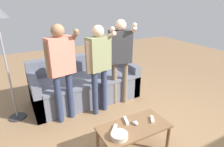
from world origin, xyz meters
TOP-DOWN VIEW (x-y plane):
  - ground_plane at (0.00, 0.00)m, footprint 12.00×12.00m
  - couch at (-0.14, 1.52)m, footprint 2.03×0.94m
  - coffee_table at (-0.13, -0.19)m, footprint 0.90×0.46m
  - snack_bowl at (-0.40, -0.29)m, footprint 0.20×0.20m
  - game_remote_nunchuk at (-0.09, -0.17)m, footprint 0.06×0.09m
  - player_left at (-0.69, 0.98)m, footprint 0.50×0.32m
  - player_center at (-0.09, 0.92)m, footprint 0.48×0.29m
  - player_right at (0.39, 1.03)m, footprint 0.47×0.41m
  - game_remote_wand_near at (-0.17, -0.06)m, footprint 0.08×0.17m
  - game_remote_wand_far at (0.15, -0.21)m, footprint 0.11×0.14m
  - game_remote_wand_spare at (-0.38, -0.14)m, footprint 0.13×0.14m

SIDE VIEW (x-z plane):
  - ground_plane at x=0.00m, z-range 0.00..0.00m
  - couch at x=-0.14m, z-range -0.12..0.72m
  - coffee_table at x=-0.13m, z-range 0.15..0.57m
  - game_remote_wand_near at x=-0.17m, z-range 0.42..0.45m
  - game_remote_wand_spare at x=-0.38m, z-range 0.42..0.45m
  - game_remote_wand_far at x=0.15m, z-range 0.42..0.45m
  - game_remote_nunchuk at x=-0.09m, z-range 0.42..0.47m
  - snack_bowl at x=-0.40m, z-range 0.42..0.48m
  - player_center at x=-0.09m, z-range 0.20..1.74m
  - player_left at x=-0.69m, z-range 0.21..1.80m
  - player_right at x=0.39m, z-range 0.21..1.80m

